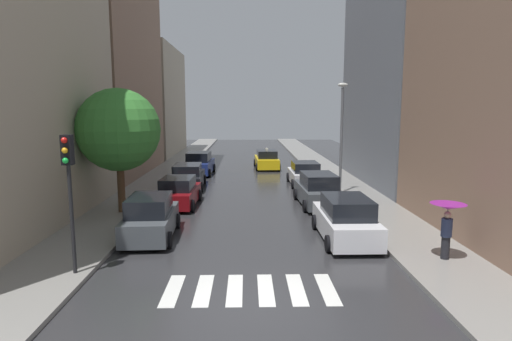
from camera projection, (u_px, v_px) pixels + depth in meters
The scene contains 19 objects.
ground_plane at pixel (248, 172), 35.04m from camera, with size 28.00×72.00×0.04m, color #2C2C2E.
sidewalk_left at pixel (169, 171), 34.88m from camera, with size 3.00×72.00×0.15m, color gray.
sidewalk_right at pixel (326, 171), 35.17m from camera, with size 3.00×72.00×0.15m, color gray.
crosswalk_stripes at pixel (250, 290), 12.29m from camera, with size 4.95×2.20×0.01m.
building_left_mid at pixel (101, 13), 31.62m from camera, with size 6.00×14.34×24.57m, color #8C6B56.
building_left_far at pixel (150, 102), 47.66m from camera, with size 6.00×14.14×11.86m, color #B2A38C.
building_right_mid at pixel (409, 79), 28.78m from camera, with size 6.00×13.34×14.38m, color slate.
parked_car_left_nearest at pixel (151, 218), 17.07m from camera, with size 2.13×4.21×1.77m.
parked_car_left_second at pixel (179, 193), 22.67m from camera, with size 2.16×4.11×1.60m.
parked_car_left_third at pixel (188, 177), 27.82m from camera, with size 2.28×4.59×1.60m.
parked_car_left_fourth at pixel (199, 164), 33.61m from camera, with size 2.31×4.39×1.80m.
parked_car_right_nearest at pixel (346, 220), 16.83m from camera, with size 2.14×4.56×1.78m.
parked_car_right_second at pixel (318, 191), 22.82m from camera, with size 2.26×4.63×1.78m.
parked_car_right_third at pixel (305, 174), 28.94m from camera, with size 2.18×4.19×1.61m.
taxi_midroad at pixel (267, 160), 36.84m from camera, with size 2.20×4.53×1.81m.
pedestrian_foreground at pixel (447, 217), 14.20m from camera, with size 1.17×1.17×1.92m.
street_tree_left at pixel (119, 130), 20.43m from camera, with size 4.01×4.01×6.05m.
traffic_light_left_corner at pixel (69, 174), 12.70m from camera, with size 0.30×0.42×4.30m.
lamp_post_right at pixel (342, 130), 25.09m from camera, with size 0.60×0.28×6.55m.
Camera 1 is at (-0.09, -10.65, 5.23)m, focal length 29.68 mm.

